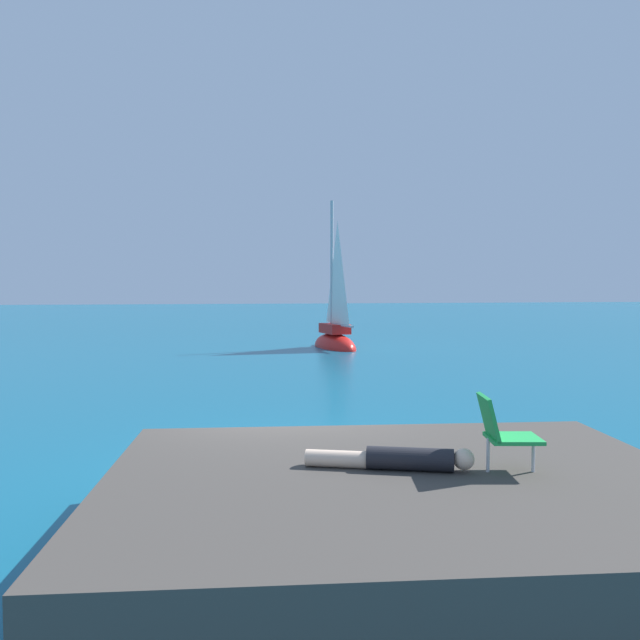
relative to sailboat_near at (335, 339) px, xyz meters
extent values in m
plane|color=#0F5675|center=(-3.89, -17.95, -0.38)|extent=(160.00, 160.00, 0.00)
cube|color=#423D38|center=(-3.08, -21.73, 0.06)|extent=(6.32, 5.11, 0.88)
cube|color=#3B3834|center=(-1.21, -19.43, -0.38)|extent=(1.04, 1.01, 0.48)
cube|color=#3B3730|center=(-2.45, -19.34, -0.38)|extent=(2.20, 2.01, 1.37)
ellipsoid|color=red|center=(0.00, 0.02, -0.38)|extent=(2.02, 3.89, 1.27)
cube|color=red|center=(0.00, 0.02, 0.46)|extent=(1.21, 1.77, 0.42)
cylinder|color=#B7B7BC|center=(-0.08, 0.36, 3.15)|extent=(0.14, 0.14, 5.78)
cylinder|color=#B2B2B7|center=(0.17, -0.77, 0.66)|extent=(0.59, 2.29, 0.11)
pyramid|color=white|center=(0.06, -0.27, 2.91)|extent=(0.46, 1.82, 4.40)
cylinder|color=black|center=(-2.94, -21.59, 0.62)|extent=(0.93, 0.50, 0.24)
cylinder|color=beige|center=(-3.66, -21.36, 0.59)|extent=(0.72, 0.38, 0.18)
sphere|color=beige|center=(-2.42, -21.75, 0.64)|extent=(0.22, 0.22, 0.22)
cube|color=green|center=(-1.90, -21.80, 0.85)|extent=(0.59, 0.55, 0.04)
cube|color=green|center=(-2.16, -21.76, 1.07)|extent=(0.22, 0.50, 0.45)
cylinder|color=silver|center=(-1.70, -21.83, 0.67)|extent=(0.04, 0.04, 0.35)
cylinder|color=silver|center=(-2.16, -21.76, 0.67)|extent=(0.04, 0.04, 0.35)
camera|label=1|loc=(-4.87, -28.12, 2.45)|focal=36.89mm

